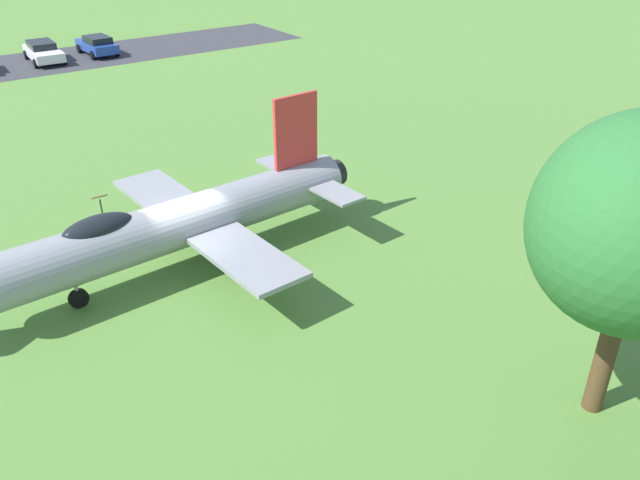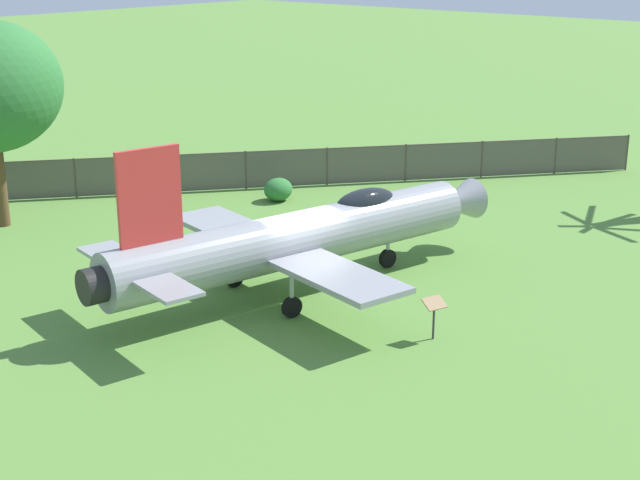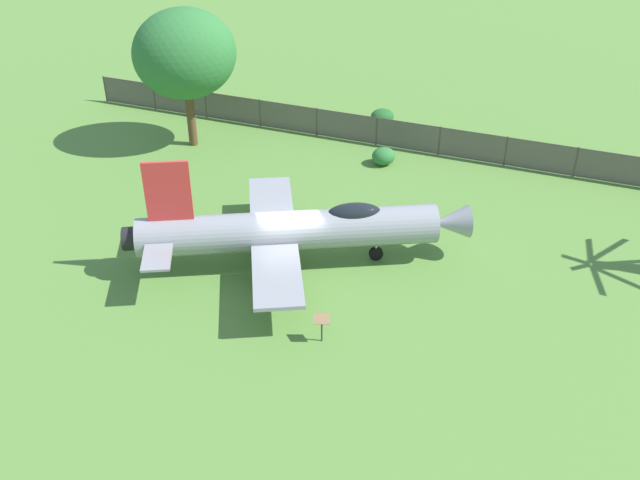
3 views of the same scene
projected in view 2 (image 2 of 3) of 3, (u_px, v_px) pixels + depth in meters
ground_plane at (296, 292)px, 27.91m from camera, size 200.00×200.00×0.00m
display_jet at (305, 236)px, 27.59m from camera, size 14.11×9.92×5.03m
perimeter_fence at (246, 169)px, 39.15m from camera, size 27.55×21.71×1.65m
shrub_near_fence at (227, 164)px, 41.91m from camera, size 1.37×1.19×0.85m
shrub_by_tree at (278, 189)px, 37.50m from camera, size 1.24×1.07×0.94m
info_plaque at (434, 309)px, 24.38m from camera, size 0.69×0.56×1.14m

